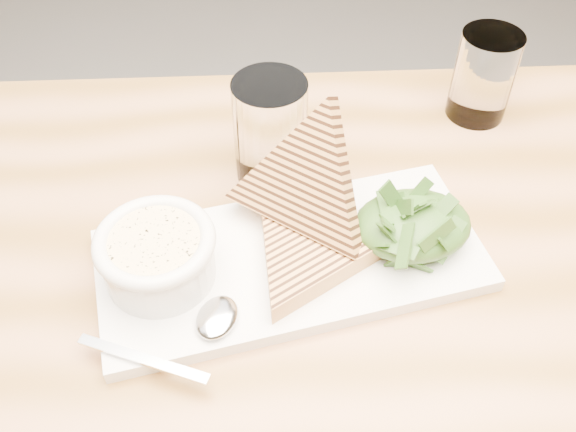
{
  "coord_description": "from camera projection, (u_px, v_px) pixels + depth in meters",
  "views": [
    {
      "loc": [
        -0.23,
        -0.46,
        1.23
      ],
      "look_at": [
        -0.17,
        -0.05,
        0.78
      ],
      "focal_mm": 40.0,
      "sensor_mm": 36.0,
      "label": 1
    }
  ],
  "objects": [
    {
      "name": "soup_bowl",
      "position": [
        159.0,
        260.0,
        0.59
      ],
      "size": [
        0.1,
        0.1,
        0.04
      ],
      "primitive_type": "cylinder",
      "color": "white",
      "rests_on": "platter"
    },
    {
      "name": "salad_base",
      "position": [
        413.0,
        225.0,
        0.62
      ],
      "size": [
        0.11,
        0.09,
        0.04
      ],
      "primitive_type": "ellipsoid",
      "color": "black",
      "rests_on": "platter"
    },
    {
      "name": "spoon_handle",
      "position": [
        143.0,
        359.0,
        0.54
      ],
      "size": [
        0.11,
        0.06,
        0.0
      ],
      "primitive_type": "cube",
      "rotation": [
        0.0,
        0.0,
        -0.48
      ],
      "color": "silver",
      "rests_on": "platter"
    },
    {
      "name": "arugula_pile",
      "position": [
        413.0,
        222.0,
        0.62
      ],
      "size": [
        0.11,
        0.1,
        0.05
      ],
      "primitive_type": null,
      "color": "#3D6A22",
      "rests_on": "platter"
    },
    {
      "name": "bowl_rim",
      "position": [
        154.0,
        241.0,
        0.57
      ],
      "size": [
        0.11,
        0.11,
        0.01
      ],
      "primitive_type": "torus",
      "color": "white",
      "rests_on": "soup_bowl"
    },
    {
      "name": "spoon_bowl",
      "position": [
        217.0,
        317.0,
        0.57
      ],
      "size": [
        0.05,
        0.06,
        0.01
      ],
      "primitive_type": "ellipsoid",
      "rotation": [
        0.0,
        0.0,
        -0.48
      ],
      "color": "silver",
      "rests_on": "platter"
    },
    {
      "name": "table_top",
      "position": [
        334.0,
        332.0,
        0.61
      ],
      "size": [
        1.25,
        0.9,
        0.04
      ],
      "primitive_type": "cube",
      "rotation": [
        0.0,
        0.0,
        -0.1
      ],
      "color": "#A57147",
      "rests_on": "ground"
    },
    {
      "name": "glass_far",
      "position": [
        484.0,
        76.0,
        0.76
      ],
      "size": [
        0.07,
        0.07,
        0.11
      ],
      "primitive_type": "cylinder",
      "color": "white",
      "rests_on": "table_top"
    },
    {
      "name": "platter",
      "position": [
        291.0,
        260.0,
        0.63
      ],
      "size": [
        0.39,
        0.21,
        0.02
      ],
      "primitive_type": "cube",
      "rotation": [
        0.0,
        0.0,
        0.12
      ],
      "color": "white",
      "rests_on": "table_top"
    },
    {
      "name": "sandwich_flat",
      "position": [
        310.0,
        248.0,
        0.62
      ],
      "size": [
        0.23,
        0.23,
        0.02
      ],
      "primitive_type": null,
      "rotation": [
        0.0,
        0.0,
        0.47
      ],
      "color": "#C08647",
      "rests_on": "platter"
    },
    {
      "name": "soup",
      "position": [
        155.0,
        243.0,
        0.58
      ],
      "size": [
        0.09,
        0.09,
        0.01
      ],
      "primitive_type": "cylinder",
      "color": "#F5D495",
      "rests_on": "soup_bowl"
    },
    {
      "name": "glass_near",
      "position": [
        270.0,
        131.0,
        0.68
      ],
      "size": [
        0.08,
        0.08,
        0.12
      ],
      "primitive_type": "cylinder",
      "color": "white",
      "rests_on": "table_top"
    },
    {
      "name": "sandwich_lean",
      "position": [
        305.0,
        184.0,
        0.61
      ],
      "size": [
        0.24,
        0.24,
        0.2
      ],
      "primitive_type": null,
      "rotation": [
        1.03,
        0.0,
        -0.73
      ],
      "color": "#C08647",
      "rests_on": "sandwich_flat"
    }
  ]
}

